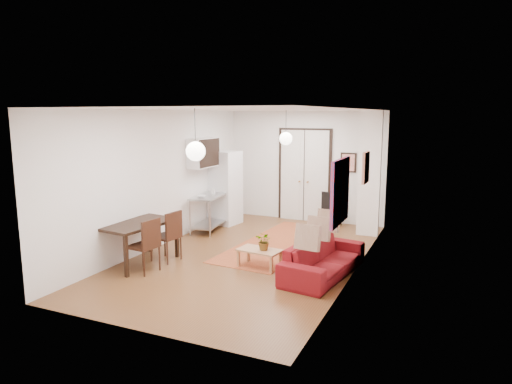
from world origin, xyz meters
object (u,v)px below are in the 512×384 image
at_px(sofa, 324,259).
at_px(dining_chair_near, 168,231).
at_px(coffee_table, 259,252).
at_px(black_side_chair, 333,205).
at_px(dining_chair_far, 146,240).
at_px(fridge, 225,188).
at_px(kitchen_counter, 208,208).
at_px(dining_table, 138,227).

height_order(sofa, dining_chair_near, dining_chair_near).
relative_size(coffee_table, dining_chair_near, 0.85).
height_order(sofa, black_side_chair, black_side_chair).
bearing_deg(sofa, dining_chair_far, 116.94).
bearing_deg(coffee_table, fridge, 127.65).
xyz_separation_m(sofa, fridge, (-3.38, 2.74, 0.64)).
bearing_deg(dining_chair_near, kitchen_counter, -163.60).
height_order(dining_chair_near, dining_chair_far, same).
relative_size(dining_table, dining_chair_far, 1.55).
xyz_separation_m(dining_table, dining_chair_far, (0.36, -0.25, -0.14)).
distance_m(sofa, coffee_table, 1.19).
xyz_separation_m(coffee_table, dining_chair_far, (-1.83, -0.94, 0.27)).
distance_m(dining_chair_near, dining_chair_far, 0.70).
bearing_deg(black_side_chair, sofa, 116.96).
distance_m(dining_table, dining_chair_near, 0.59).
height_order(fridge, dining_table, fridge).
distance_m(coffee_table, dining_chair_near, 1.87).
bearing_deg(sofa, kitchen_counter, 69.25).
relative_size(coffee_table, fridge, 0.45).
bearing_deg(coffee_table, black_side_chair, 83.87).
height_order(sofa, kitchen_counter, kitchen_counter).
relative_size(coffee_table, black_side_chair, 0.94).
distance_m(coffee_table, dining_table, 2.33).
distance_m(dining_table, black_side_chair, 5.19).
xyz_separation_m(kitchen_counter, black_side_chair, (2.60, 1.84, -0.04)).
distance_m(coffee_table, dining_chair_far, 2.08).
relative_size(dining_chair_far, black_side_chair, 1.10).
height_order(kitchen_counter, black_side_chair, black_side_chair).
bearing_deg(sofa, fridge, 58.95).
bearing_deg(dining_table, sofa, 13.08).
height_order(coffee_table, fridge, fridge).
distance_m(coffee_table, kitchen_counter, 2.95).
height_order(kitchen_counter, dining_table, kitchen_counter).
bearing_deg(kitchen_counter, dining_chair_near, -88.61).
xyz_separation_m(dining_chair_near, black_side_chair, (2.24, 4.03, -0.05)).
distance_m(fridge, black_side_chair, 2.80).
bearing_deg(fridge, black_side_chair, 28.15).
distance_m(sofa, dining_chair_far, 3.21).
bearing_deg(sofa, black_side_chair, 19.94).
bearing_deg(fridge, kitchen_counter, -82.13).
bearing_deg(kitchen_counter, fridge, 81.87).
height_order(sofa, dining_table, dining_table).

